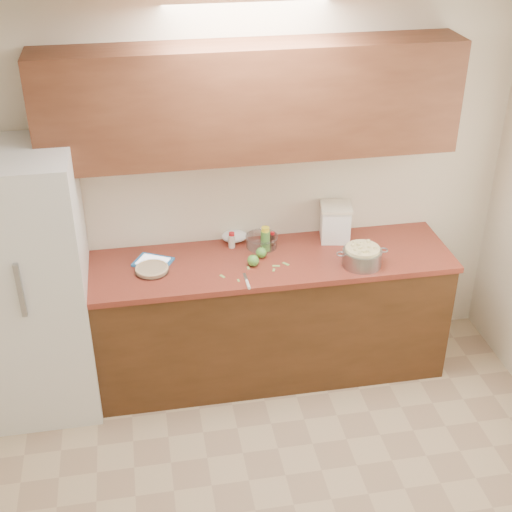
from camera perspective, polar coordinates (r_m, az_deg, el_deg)
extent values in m
plane|color=white|center=(2.72, 5.63, 14.81)|extent=(3.60, 3.60, 0.00)
plane|color=beige|center=(4.83, -0.72, 5.50)|extent=(3.60, 0.00, 3.60)
cube|color=#4B2A15|center=(4.98, -0.03, -5.09)|extent=(2.60, 0.65, 0.88)
cube|color=brown|center=(4.73, -0.03, -0.53)|extent=(2.64, 0.68, 0.04)
cube|color=brown|center=(4.44, -0.40, 12.24)|extent=(2.60, 0.34, 0.70)
cube|color=silver|center=(4.70, -17.51, -2.31)|extent=(0.70, 0.70, 1.80)
cylinder|color=silver|center=(4.63, -8.33, -1.09)|extent=(0.22, 0.22, 0.03)
cylinder|color=#D9B889|center=(4.63, -8.33, -1.07)|extent=(0.20, 0.20, 0.03)
torus|color=#D9B889|center=(4.63, -8.34, -0.96)|extent=(0.22, 0.22, 0.02)
cylinder|color=gray|center=(4.69, 8.47, -0.12)|extent=(0.26, 0.26, 0.11)
torus|color=gray|center=(4.63, 6.82, 0.16)|extent=(0.06, 0.06, 0.01)
torus|color=gray|center=(4.72, 10.16, 0.47)|extent=(0.06, 0.06, 0.01)
cylinder|color=#F5E3A5|center=(4.68, 8.48, 0.05)|extent=(0.22, 0.22, 0.12)
cube|color=white|center=(4.95, 6.36, 2.59)|extent=(0.23, 0.23, 0.24)
cube|color=beige|center=(4.89, 6.44, 3.94)|extent=(0.25, 0.25, 0.02)
cube|color=#266EB6|center=(4.73, -8.24, -0.48)|extent=(0.29, 0.27, 0.01)
cube|color=white|center=(4.73, -8.25, -0.39)|extent=(0.24, 0.22, 0.00)
cube|color=gray|center=(4.53, -0.84, -1.71)|extent=(0.02, 0.10, 0.00)
cylinder|color=white|center=(4.45, -0.65, -2.28)|extent=(0.02, 0.09, 0.02)
cylinder|color=#4C8C38|center=(4.81, 0.75, 1.25)|extent=(0.06, 0.06, 0.14)
cylinder|color=yellow|center=(4.77, 0.76, 2.15)|extent=(0.05, 0.05, 0.03)
cylinder|color=beige|center=(4.85, -1.95, 1.19)|extent=(0.05, 0.05, 0.09)
cylinder|color=red|center=(4.82, -1.96, 1.77)|extent=(0.04, 0.04, 0.02)
cylinder|color=black|center=(4.89, 1.32, 1.33)|extent=(0.03, 0.03, 0.08)
cylinder|color=red|center=(4.86, 1.33, 1.83)|extent=(0.03, 0.03, 0.02)
cylinder|color=silver|center=(4.86, 0.46, 1.19)|extent=(0.21, 0.21, 0.08)
torus|color=silver|center=(4.84, 0.46, 1.58)|extent=(0.22, 0.22, 0.01)
ellipsoid|color=white|center=(4.93, -1.73, 1.59)|extent=(0.20, 0.17, 0.07)
sphere|color=#4E9334|center=(4.64, -0.23, -0.36)|extent=(0.08, 0.08, 0.08)
cylinder|color=#3F2D19|center=(4.62, -0.23, 0.12)|extent=(0.01, 0.01, 0.01)
sphere|color=#4E9334|center=(4.73, 0.43, 0.28)|extent=(0.07, 0.07, 0.07)
cylinder|color=#3F2D19|center=(4.71, 0.43, 0.73)|extent=(0.01, 0.01, 0.01)
cube|color=#8BB156|center=(4.65, 1.62, -0.80)|extent=(0.05, 0.03, 0.00)
cube|color=#8BB156|center=(4.61, 1.43, -1.13)|extent=(0.03, 0.04, 0.00)
cube|color=#8BB156|center=(4.50, -1.41, -1.97)|extent=(0.01, 0.03, 0.00)
cube|color=#8BB156|center=(4.63, -0.62, -0.97)|extent=(0.02, 0.04, 0.00)
cube|color=#8BB156|center=(4.68, 2.39, -0.63)|extent=(0.05, 0.05, 0.00)
cube|color=#8BB156|center=(4.55, -2.71, -1.63)|extent=(0.04, 0.05, 0.00)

